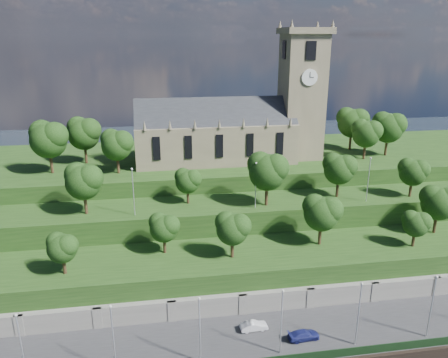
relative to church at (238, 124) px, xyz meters
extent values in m
cube|color=#2D2D30|center=(-0.79, -39.98, -21.52)|extent=(160.00, 12.00, 2.00)
cube|color=black|center=(-0.79, -45.38, -19.92)|extent=(160.00, 0.10, 1.20)
cube|color=slate|center=(-0.79, -33.98, -20.02)|extent=(160.00, 2.00, 5.00)
cube|color=slate|center=(-35.79, -34.78, -20.02)|extent=(1.20, 0.60, 5.00)
cube|color=slate|center=(-25.79, -34.78, -20.02)|extent=(1.20, 0.60, 5.00)
cube|color=slate|center=(-15.79, -34.78, -20.02)|extent=(1.20, 0.60, 5.00)
cube|color=slate|center=(-5.79, -34.78, -20.02)|extent=(1.20, 0.60, 5.00)
cube|color=slate|center=(4.21, -34.78, -20.02)|extent=(1.20, 0.60, 5.00)
cube|color=slate|center=(14.21, -34.78, -20.02)|extent=(1.20, 0.60, 5.00)
cube|color=slate|center=(24.21, -34.78, -20.02)|extent=(1.20, 0.60, 5.00)
cube|color=#1D3C14|center=(-0.79, -27.98, -18.52)|extent=(160.00, 12.00, 8.00)
cube|color=#1D3C14|center=(-0.79, -16.98, -16.52)|extent=(160.00, 10.00, 12.00)
cube|color=#1D3C14|center=(-0.79, 4.02, -15.02)|extent=(160.00, 32.00, 15.00)
cube|color=#70654E|center=(-4.79, 0.02, -3.52)|extent=(32.00, 12.00, 8.00)
cube|color=#202327|center=(-4.79, 0.02, 0.48)|extent=(32.00, 10.18, 10.18)
cone|color=#70654E|center=(-18.79, -5.98, 1.38)|extent=(0.70, 0.70, 1.80)
cone|color=#70654E|center=(-14.12, -5.98, 1.38)|extent=(0.70, 0.70, 1.80)
cone|color=#70654E|center=(-9.46, -5.98, 1.38)|extent=(0.70, 0.70, 1.80)
cone|color=#70654E|center=(-4.79, -5.98, 1.38)|extent=(0.70, 0.70, 1.80)
cone|color=#70654E|center=(-0.12, -5.98, 1.38)|extent=(0.70, 0.70, 1.80)
cone|color=#70654E|center=(4.54, -5.98, 1.38)|extent=(0.70, 0.70, 1.80)
cone|color=#70654E|center=(9.21, -5.98, 1.38)|extent=(0.70, 0.70, 1.80)
cube|color=black|center=(-16.79, -6.06, -3.02)|extent=(1.40, 0.25, 4.50)
cube|color=black|center=(-10.79, -6.06, -3.02)|extent=(1.40, 0.25, 4.50)
cube|color=black|center=(-4.79, -6.06, -3.02)|extent=(1.40, 0.25, 4.50)
cube|color=black|center=(1.21, -6.06, -3.02)|extent=(1.40, 0.25, 4.50)
cube|color=black|center=(7.21, -6.06, -3.02)|extent=(1.40, 0.25, 4.50)
cube|color=#70654E|center=(13.21, 0.02, 4.98)|extent=(8.00, 8.00, 25.00)
cube|color=#70654E|center=(13.21, 0.02, 18.08)|extent=(9.20, 9.20, 1.20)
cone|color=#70654E|center=(9.21, -3.98, 19.28)|extent=(0.80, 0.80, 1.60)
cone|color=#70654E|center=(9.21, 4.02, 19.28)|extent=(0.80, 0.80, 1.60)
cone|color=#70654E|center=(17.21, -3.98, 19.28)|extent=(0.80, 0.80, 1.60)
cone|color=#70654E|center=(17.21, 4.02, 19.28)|extent=(0.80, 0.80, 1.60)
cube|color=black|center=(13.21, -4.06, 14.48)|extent=(2.00, 0.25, 3.50)
cube|color=black|center=(13.21, 4.10, 14.48)|extent=(2.00, 0.25, 3.50)
cube|color=black|center=(9.13, 0.02, 14.48)|extent=(0.25, 2.00, 3.50)
cube|color=black|center=(17.29, 0.02, 14.48)|extent=(0.25, 2.00, 3.50)
cylinder|color=white|center=(13.21, -4.10, 9.48)|extent=(3.20, 0.30, 3.20)
cylinder|color=white|center=(17.33, 0.02, 9.48)|extent=(0.30, 3.20, 3.20)
cube|color=black|center=(13.21, -4.28, 9.98)|extent=(0.12, 0.05, 1.10)
cube|color=black|center=(13.61, -4.28, 9.48)|extent=(0.80, 0.05, 0.12)
cylinder|color=#332214|center=(-30.33, -29.98, -13.20)|extent=(0.48, 0.48, 2.64)
sphere|color=black|center=(-30.33, -29.98, -10.65)|extent=(4.10, 4.10, 4.10)
sphere|color=black|center=(-29.51, -30.40, -10.04)|extent=(3.08, 3.08, 3.08)
sphere|color=black|center=(-31.05, -29.47, -9.83)|extent=(2.87, 2.87, 2.87)
cylinder|color=#332214|center=(-16.30, -25.98, -13.14)|extent=(0.48, 0.48, 2.77)
sphere|color=black|center=(-16.30, -25.98, -10.47)|extent=(4.30, 4.30, 4.30)
sphere|color=black|center=(-15.44, -26.42, -9.82)|extent=(3.23, 3.23, 3.23)
sphere|color=black|center=(-17.05, -25.45, -9.61)|extent=(3.01, 3.01, 3.01)
cylinder|color=#332214|center=(-6.32, -28.98, -12.97)|extent=(0.50, 0.50, 3.10)
sphere|color=black|center=(-6.32, -28.98, -9.97)|extent=(4.83, 4.83, 4.83)
sphere|color=black|center=(-5.35, -29.47, -9.25)|extent=(3.62, 3.62, 3.62)
sphere|color=black|center=(-7.16, -28.38, -9.01)|extent=(3.38, 3.38, 3.38)
cylinder|color=#332214|center=(8.22, -26.98, -12.74)|extent=(0.52, 0.52, 3.57)
sphere|color=black|center=(8.22, -26.98, -9.29)|extent=(5.55, 5.55, 5.55)
sphere|color=black|center=(9.33, -27.54, -8.45)|extent=(4.16, 4.16, 4.16)
sphere|color=black|center=(7.24, -26.29, -8.18)|extent=(3.89, 3.89, 3.89)
cylinder|color=#332214|center=(22.59, -29.98, -13.25)|extent=(0.47, 0.47, 2.55)
sphere|color=black|center=(22.59, -29.98, -10.78)|extent=(3.96, 3.96, 3.96)
sphere|color=black|center=(23.38, -30.38, -10.19)|extent=(2.97, 2.97, 2.97)
sphere|color=black|center=(21.89, -29.49, -9.99)|extent=(2.77, 2.77, 2.77)
cylinder|color=#332214|center=(28.91, -25.98, -12.73)|extent=(0.52, 0.52, 3.59)
sphere|color=black|center=(28.91, -25.98, -9.26)|extent=(5.58, 5.58, 5.58)
sphere|color=black|center=(30.03, -26.54, -8.42)|extent=(4.19, 4.19, 4.19)
sphere|color=black|center=(27.94, -25.29, -8.14)|extent=(3.91, 3.91, 3.91)
cylinder|color=#332214|center=(-28.64, -17.98, -8.68)|extent=(0.52, 0.52, 3.69)
sphere|color=black|center=(-28.64, -17.98, -5.12)|extent=(5.73, 5.73, 5.73)
sphere|color=black|center=(-27.50, -18.56, -4.26)|extent=(4.30, 4.30, 4.30)
sphere|color=black|center=(-29.65, -17.27, -3.97)|extent=(4.01, 4.01, 4.01)
cylinder|color=#332214|center=(-11.82, -15.98, -9.17)|extent=(0.48, 0.48, 2.69)
sphere|color=black|center=(-11.82, -15.98, -6.57)|extent=(4.19, 4.19, 4.19)
sphere|color=black|center=(-10.98, -16.40, -5.94)|extent=(3.14, 3.14, 3.14)
sphere|color=black|center=(-12.55, -15.46, -5.73)|extent=(2.93, 2.93, 2.93)
cylinder|color=#332214|center=(1.38, -18.98, -8.51)|extent=(0.54, 0.54, 4.02)
sphere|color=black|center=(1.38, -18.98, -4.63)|extent=(6.25, 6.25, 6.25)
sphere|color=black|center=(2.63, -19.61, -3.69)|extent=(4.69, 4.69, 4.69)
sphere|color=black|center=(0.29, -18.20, -3.38)|extent=(4.37, 4.37, 4.37)
cylinder|color=#332214|center=(15.04, -16.98, -8.79)|extent=(0.51, 0.51, 3.45)
sphere|color=black|center=(15.04, -16.98, -5.46)|extent=(5.37, 5.37, 5.37)
sphere|color=black|center=(16.12, -17.52, -4.65)|extent=(4.03, 4.03, 4.03)
sphere|color=black|center=(14.10, -16.31, -4.38)|extent=(3.76, 3.76, 3.76)
cylinder|color=#332214|center=(28.12, -18.98, -8.99)|extent=(0.50, 0.50, 3.07)
sphere|color=black|center=(28.12, -18.98, -6.02)|extent=(4.77, 4.77, 4.77)
sphere|color=black|center=(29.07, -19.46, -5.31)|extent=(3.58, 3.58, 3.58)
sphere|color=black|center=(27.28, -18.39, -5.07)|extent=(3.34, 3.34, 3.34)
cylinder|color=#332214|center=(-36.45, -3.98, -5.37)|extent=(0.55, 0.55, 4.30)
sphere|color=black|center=(-36.45, -3.98, -1.21)|extent=(6.70, 6.70, 6.70)
sphere|color=black|center=(-35.11, -4.65, -0.20)|extent=(5.02, 5.02, 5.02)
sphere|color=black|center=(-37.63, -3.15, 0.13)|extent=(4.69, 4.69, 4.69)
cylinder|color=#332214|center=(-31.02, 2.02, -5.49)|extent=(0.54, 0.54, 4.06)
sphere|color=black|center=(-31.02, 2.02, -1.57)|extent=(6.32, 6.32, 6.32)
sphere|color=black|center=(-29.76, 1.38, -0.62)|extent=(4.74, 4.74, 4.74)
sphere|color=black|center=(-32.13, 2.80, -0.30)|extent=(4.42, 4.42, 4.42)
cylinder|color=#332214|center=(-24.09, -5.98, -5.72)|extent=(0.52, 0.52, 3.61)
sphere|color=black|center=(-24.09, -5.98, -2.23)|extent=(5.62, 5.62, 5.62)
sphere|color=black|center=(-22.97, -6.55, -1.38)|extent=(4.21, 4.21, 4.21)
sphere|color=black|center=(-25.07, -5.28, -1.10)|extent=(3.93, 3.93, 3.93)
cylinder|color=#332214|center=(26.22, -3.98, -5.72)|extent=(0.52, 0.52, 3.60)
sphere|color=black|center=(26.22, -3.98, -2.24)|extent=(5.61, 5.61, 5.61)
sphere|color=black|center=(27.34, -4.55, -1.39)|extent=(4.20, 4.20, 4.20)
sphere|color=black|center=(25.24, -3.28, -1.11)|extent=(3.92, 3.92, 3.92)
cylinder|color=#332214|center=(26.73, 4.02, -5.47)|extent=(0.54, 0.54, 4.10)
sphere|color=black|center=(26.73, 4.02, -1.51)|extent=(6.38, 6.38, 6.38)
sphere|color=black|center=(28.01, 3.38, -0.55)|extent=(4.79, 4.79, 4.79)
sphere|color=black|center=(25.61, 4.81, -0.23)|extent=(4.47, 4.47, 4.47)
cylinder|color=#332214|center=(32.17, -1.98, -5.50)|extent=(0.54, 0.54, 4.05)
sphere|color=black|center=(32.17, -1.98, -1.58)|extent=(6.30, 6.30, 6.30)
sphere|color=black|center=(33.43, -2.62, -0.63)|extent=(4.73, 4.73, 4.73)
sphere|color=black|center=(31.07, -1.20, -0.32)|extent=(4.41, 4.41, 4.41)
cylinder|color=#B2B2B7|center=(-32.79, -43.48, -16.12)|extent=(0.16, 0.16, 8.80)
sphere|color=silver|center=(-32.79, -43.48, -11.60)|extent=(0.36, 0.36, 0.36)
cylinder|color=#B2B2B7|center=(-22.79, -43.48, -16.12)|extent=(0.16, 0.16, 8.80)
sphere|color=silver|center=(-22.79, -43.48, -11.60)|extent=(0.36, 0.36, 0.36)
cylinder|color=#B2B2B7|center=(-12.79, -43.48, -16.12)|extent=(0.16, 0.16, 8.80)
sphere|color=silver|center=(-12.79, -43.48, -11.60)|extent=(0.36, 0.36, 0.36)
cylinder|color=#B2B2B7|center=(-2.79, -43.48, -16.12)|extent=(0.16, 0.16, 8.80)
sphere|color=silver|center=(-2.79, -43.48, -11.60)|extent=(0.36, 0.36, 0.36)
cylinder|color=#B2B2B7|center=(7.21, -43.48, -16.12)|extent=(0.16, 0.16, 8.80)
sphere|color=silver|center=(7.21, -43.48, -11.60)|extent=(0.36, 0.36, 0.36)
cylinder|color=#B2B2B7|center=(17.21, -43.48, -16.12)|extent=(0.16, 0.16, 8.80)
sphere|color=silver|center=(17.21, -43.48, -11.60)|extent=(0.36, 0.36, 0.36)
cylinder|color=#B2B2B7|center=(-20.79, -19.98, -6.65)|extent=(0.16, 0.16, 7.75)
sphere|color=silver|center=(-20.79, -19.98, -2.65)|extent=(0.36, 0.36, 0.36)
cylinder|color=#B2B2B7|center=(-0.79, -19.98, -6.65)|extent=(0.16, 0.16, 7.75)
sphere|color=silver|center=(-0.79, -19.98, -2.65)|extent=(0.36, 0.36, 0.36)
cylinder|color=#B2B2B7|center=(19.21, -19.98, -6.65)|extent=(0.16, 0.16, 7.75)
sphere|color=silver|center=(19.21, -19.98, -2.65)|extent=(0.36, 0.36, 0.36)
imported|color=silver|center=(-5.02, -38.59, -19.91)|extent=(3.78, 1.50, 1.22)
imported|color=navy|center=(1.00, -41.44, -19.91)|extent=(4.37, 2.07, 1.23)
camera|label=1|loc=(-16.78, -86.82, 17.34)|focal=35.00mm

